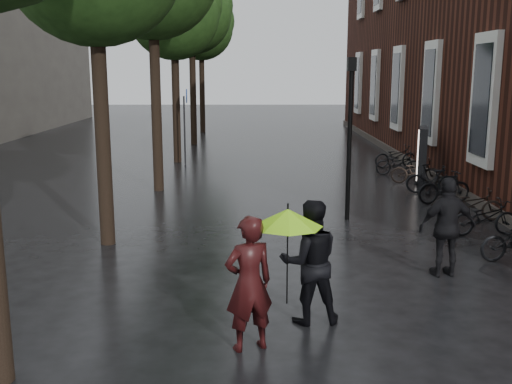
{
  "coord_description": "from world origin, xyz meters",
  "views": [
    {
      "loc": [
        -0.83,
        -5.88,
        3.83
      ],
      "look_at": [
        -0.8,
        5.17,
        1.55
      ],
      "focal_mm": 42.0,
      "sensor_mm": 36.0,
      "label": 1
    }
  ],
  "objects_px": {
    "parked_bicycles": "(444,189)",
    "ad_lightbox": "(422,156)",
    "person_black": "(310,262)",
    "pedestrian_walking": "(447,227)",
    "person_burgundy": "(249,284)",
    "lamp_post": "(350,123)"
  },
  "relations": [
    {
      "from": "parked_bicycles",
      "to": "ad_lightbox",
      "type": "distance_m",
      "value": 2.89
    },
    {
      "from": "person_black",
      "to": "pedestrian_walking",
      "type": "xyz_separation_m",
      "value": [
        2.75,
        2.09,
        -0.02
      ]
    },
    {
      "from": "person_burgundy",
      "to": "parked_bicycles",
      "type": "relative_size",
      "value": 0.14
    },
    {
      "from": "parked_bicycles",
      "to": "ad_lightbox",
      "type": "relative_size",
      "value": 7.16
    },
    {
      "from": "parked_bicycles",
      "to": "lamp_post",
      "type": "relative_size",
      "value": 3.37
    },
    {
      "from": "person_burgundy",
      "to": "person_black",
      "type": "bearing_deg",
      "value": -157.88
    },
    {
      "from": "person_burgundy",
      "to": "ad_lightbox",
      "type": "xyz_separation_m",
      "value": [
        5.66,
        11.97,
        0.02
      ]
    },
    {
      "from": "person_black",
      "to": "lamp_post",
      "type": "bearing_deg",
      "value": -110.69
    },
    {
      "from": "pedestrian_walking",
      "to": "lamp_post",
      "type": "height_order",
      "value": "lamp_post"
    },
    {
      "from": "person_burgundy",
      "to": "person_black",
      "type": "distance_m",
      "value": 1.3
    },
    {
      "from": "pedestrian_walking",
      "to": "person_black",
      "type": "bearing_deg",
      "value": 28.56
    },
    {
      "from": "ad_lightbox",
      "to": "lamp_post",
      "type": "relative_size",
      "value": 0.47
    },
    {
      "from": "ad_lightbox",
      "to": "lamp_post",
      "type": "xyz_separation_m",
      "value": [
        -3.18,
        -4.66,
        1.52
      ]
    },
    {
      "from": "ad_lightbox",
      "to": "person_black",
      "type": "bearing_deg",
      "value": -97.93
    },
    {
      "from": "person_burgundy",
      "to": "parked_bicycles",
      "type": "distance_m",
      "value": 10.7
    },
    {
      "from": "ad_lightbox",
      "to": "lamp_post",
      "type": "height_order",
      "value": "lamp_post"
    },
    {
      "from": "person_burgundy",
      "to": "pedestrian_walking",
      "type": "relative_size",
      "value": 1.02
    },
    {
      "from": "person_burgundy",
      "to": "pedestrian_walking",
      "type": "distance_m",
      "value": 4.75
    },
    {
      "from": "parked_bicycles",
      "to": "person_black",
      "type": "bearing_deg",
      "value": -119.37
    },
    {
      "from": "person_black",
      "to": "parked_bicycles",
      "type": "relative_size",
      "value": 0.14
    },
    {
      "from": "pedestrian_walking",
      "to": "ad_lightbox",
      "type": "relative_size",
      "value": 0.97
    },
    {
      "from": "person_black",
      "to": "lamp_post",
      "type": "xyz_separation_m",
      "value": [
        1.56,
        6.39,
        1.54
      ]
    }
  ]
}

